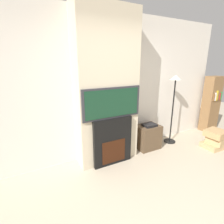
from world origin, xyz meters
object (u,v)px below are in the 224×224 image
fireplace (112,141)px  television (112,103)px  bookshelf (211,104)px  media_stand (148,136)px  floor_lamp (174,95)px  box_stack (215,139)px

fireplace → television: television is taller
fireplace → bookshelf: 3.14m
fireplace → media_stand: size_ratio=1.56×
television → floor_lamp: 1.63m
television → floor_lamp: floor_lamp is taller
media_stand → television: bearing=-170.6°
television → box_stack: television is taller
fireplace → floor_lamp: floor_lamp is taller
media_stand → bookshelf: size_ratio=0.38×
floor_lamp → media_stand: 1.08m
fireplace → bookshelf: bearing=3.6°
television → box_stack: 2.50m
fireplace → media_stand: bearing=9.2°
media_stand → fireplace: bearing=-170.8°
box_stack → bookshelf: size_ratio=0.30×
fireplace → box_stack: (2.25, -0.55, -0.23)m
fireplace → floor_lamp: 1.77m
fireplace → bookshelf: size_ratio=0.60×
floor_lamp → bookshelf: floor_lamp is taller
fireplace → media_stand: fireplace is taller
box_stack → television: bearing=166.3°
floor_lamp → media_stand: floor_lamp is taller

